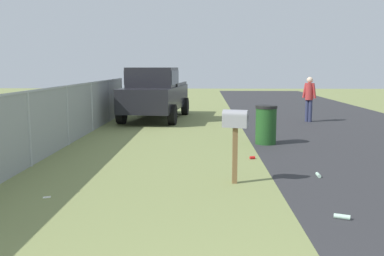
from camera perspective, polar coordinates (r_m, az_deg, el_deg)
name	(u,v)px	position (r m, az deg, el deg)	size (l,w,h in m)	color
mailbox	(235,125)	(7.67, 5.85, 0.39)	(0.32, 0.49, 1.35)	brown
pickup_truck	(155,92)	(17.15, -5.01, 4.82)	(5.26, 2.56, 2.09)	black
trash_bin	(266,125)	(11.83, 9.91, 0.45)	(0.59, 0.59, 1.07)	#1E4C1E
pedestrian	(309,96)	(16.96, 15.49, 4.18)	(0.36, 0.47, 1.73)	#2D3351
fence_section	(67,113)	(11.95, -16.46, 1.96)	(15.17, 0.07, 1.62)	#9EA3A8
litter_bottle_midfield_a	(318,175)	(8.62, 16.62, -6.08)	(0.07, 0.07, 0.22)	#B2D8BF
litter_can_near_hydrant	(252,158)	(9.93, 8.12, -3.96)	(0.07, 0.07, 0.12)	red
litter_bottle_midfield_b	(342,217)	(6.42, 19.53, -11.18)	(0.07, 0.07, 0.22)	#B2D8BF
litter_wrapper_by_mailbox	(47,197)	(7.41, -18.94, -8.77)	(0.12, 0.08, 0.01)	silver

